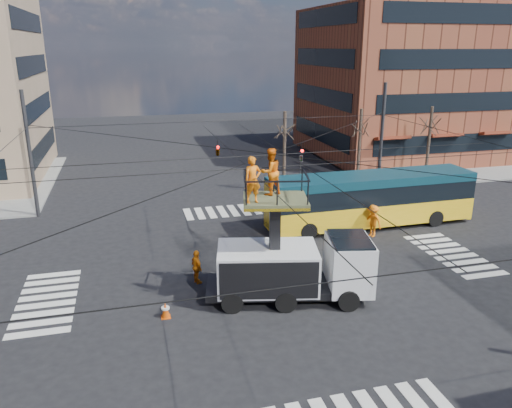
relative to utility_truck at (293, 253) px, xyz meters
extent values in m
plane|color=black|center=(-0.31, 2.40, -2.10)|extent=(120.00, 120.00, 0.00)
cube|color=slate|center=(20.69, 23.40, -2.04)|extent=(18.00, 18.00, 0.12)
cube|color=black|center=(-13.31, 26.40, 0.23)|extent=(0.12, 13.60, 1.50)
cube|color=black|center=(-13.31, 26.40, 3.56)|extent=(0.12, 13.60, 1.50)
cube|color=black|center=(-13.31, 26.40, 6.90)|extent=(0.12, 13.60, 1.50)
cube|color=black|center=(-13.31, 26.40, 10.23)|extent=(0.12, 13.60, 1.50)
cube|color=brown|center=(21.69, 26.40, 4.90)|extent=(20.00, 16.00, 14.00)
cube|color=black|center=(21.69, 18.40, 0.35)|extent=(17.00, 0.12, 1.58)
cube|color=black|center=(11.69, 26.40, 0.35)|extent=(0.12, 13.60, 1.58)
cube|color=black|center=(21.69, 18.40, 3.85)|extent=(17.00, 0.12, 1.57)
cube|color=black|center=(11.69, 26.40, 3.85)|extent=(0.12, 13.60, 1.57)
cube|color=black|center=(21.69, 18.40, 7.35)|extent=(17.00, 0.12, 1.57)
cube|color=black|center=(11.69, 26.40, 7.35)|extent=(0.12, 13.60, 1.57)
cube|color=black|center=(21.69, 18.40, 10.85)|extent=(17.00, 0.12, 1.57)
cube|color=black|center=(11.69, 26.40, 10.85)|extent=(0.12, 13.60, 1.57)
cylinder|color=#2D2D30|center=(11.69, 14.40, 1.90)|extent=(0.24, 0.24, 8.00)
cylinder|color=#2D2D30|center=(-12.31, 14.40, 1.90)|extent=(0.24, 0.24, 8.00)
cylinder|color=black|center=(-0.31, 14.40, 3.60)|extent=(24.00, 0.03, 0.03)
cylinder|color=black|center=(-0.31, -9.60, 3.60)|extent=(24.00, 0.03, 0.03)
cylinder|color=black|center=(11.69, 2.40, 3.60)|extent=(0.03, 24.00, 0.03)
cylinder|color=black|center=(-0.31, 2.40, 3.80)|extent=(24.02, 24.02, 0.03)
cylinder|color=black|center=(-0.31, 2.40, 3.80)|extent=(24.02, 24.02, 0.03)
cylinder|color=black|center=(-0.31, 1.20, 3.50)|extent=(24.00, 0.03, 0.03)
cylinder|color=black|center=(-0.31, 3.60, 3.50)|extent=(24.00, 0.03, 0.03)
cylinder|color=black|center=(-1.51, 2.40, 3.40)|extent=(0.03, 24.00, 0.03)
cylinder|color=black|center=(0.89, 2.40, 3.40)|extent=(0.03, 24.00, 0.03)
imported|color=black|center=(2.19, 5.40, 3.00)|extent=(0.16, 0.20, 1.00)
imported|color=black|center=(-1.81, 7.40, 3.25)|extent=(0.26, 1.24, 0.50)
cylinder|color=#382B21|center=(4.69, 15.90, 0.90)|extent=(0.24, 0.24, 6.00)
cylinder|color=#382B21|center=(10.69, 15.90, 0.90)|extent=(0.24, 0.24, 6.00)
cylinder|color=#382B21|center=(16.69, 15.90, 0.90)|extent=(0.24, 0.24, 6.00)
cube|color=black|center=(-0.18, 0.03, -1.55)|extent=(7.31, 3.67, 0.30)
cube|color=silver|center=(2.35, -0.53, -0.55)|extent=(2.28, 2.73, 2.20)
cube|color=black|center=(2.35, -0.53, 0.25)|extent=(2.06, 2.59, 0.80)
cube|color=silver|center=(-1.06, 0.23, -0.65)|extent=(4.64, 3.35, 1.80)
cylinder|color=black|center=(1.91, -1.61, -1.65)|extent=(0.95, 0.54, 0.90)
cylinder|color=black|center=(2.41, 0.63, -1.65)|extent=(0.95, 0.54, 0.90)
cylinder|color=black|center=(-0.63, -1.05, -1.65)|extent=(0.95, 0.54, 0.90)
cylinder|color=black|center=(-0.13, 1.20, -1.65)|extent=(0.95, 0.54, 0.90)
cylinder|color=black|center=(-2.78, -0.57, -1.65)|extent=(0.95, 0.54, 0.90)
cylinder|color=black|center=(-2.27, 1.68, -1.65)|extent=(0.95, 0.54, 0.90)
cube|color=black|center=(-0.77, 0.16, 0.85)|extent=(0.54, 0.54, 3.10)
cube|color=#4A5533|center=(-0.77, 0.16, 2.40)|extent=(2.99, 2.62, 0.12)
cube|color=yellow|center=(-0.77, 0.16, 2.28)|extent=(2.99, 2.62, 0.12)
imported|color=orange|center=(-1.81, -0.20, 3.38)|extent=(0.73, 0.52, 1.85)
imported|color=orange|center=(-0.83, 0.70, 3.43)|extent=(1.15, 1.03, 1.95)
cube|color=gold|center=(7.48, 7.52, -1.15)|extent=(12.66, 2.80, 1.30)
cube|color=black|center=(7.48, 7.52, 0.05)|extent=(12.66, 2.75, 1.10)
cube|color=#0E333F|center=(7.48, 7.52, 0.85)|extent=(12.66, 2.80, 0.50)
cube|color=gold|center=(1.27, 7.42, -0.50)|extent=(0.29, 2.47, 2.80)
cube|color=gold|center=(13.69, 7.62, -0.50)|extent=(0.29, 2.47, 2.80)
cube|color=black|center=(1.22, 7.42, -1.65)|extent=(0.19, 2.60, 0.30)
cube|color=gold|center=(1.37, 7.42, 0.75)|extent=(0.13, 1.60, 0.35)
cylinder|color=black|center=(3.08, 6.27, -1.60)|extent=(1.00, 0.32, 1.00)
cylinder|color=black|center=(3.05, 8.63, -1.60)|extent=(1.00, 0.32, 1.00)
cylinder|color=black|center=(11.28, 6.40, -1.60)|extent=(1.00, 0.32, 1.00)
cylinder|color=black|center=(11.25, 8.76, -1.60)|extent=(1.00, 0.32, 1.00)
cone|color=#CE4708|center=(-5.47, -0.28, -1.78)|extent=(0.36, 0.36, 0.65)
imported|color=orange|center=(-3.79, 2.44, -1.30)|extent=(0.65, 1.02, 1.62)
imported|color=orange|center=(6.79, 5.83, -1.17)|extent=(1.14, 1.39, 1.87)
camera|label=1|loc=(-6.45, -18.44, 8.37)|focal=35.00mm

